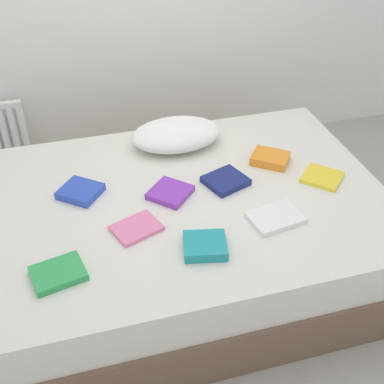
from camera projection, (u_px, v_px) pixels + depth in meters
name	position (u px, v px, depth m)	size (l,w,h in m)	color
ground_plane	(194.00, 264.00, 2.87)	(8.00, 8.00, 0.00)	#9E998E
bed	(194.00, 231.00, 2.72)	(2.00, 1.50, 0.50)	brown
pillow	(176.00, 134.00, 2.91)	(0.52, 0.35, 0.15)	white
textbook_pink	(136.00, 228.00, 2.34)	(0.21, 0.16, 0.02)	pink
textbook_yellow	(322.00, 177.00, 2.67)	(0.19, 0.19, 0.02)	yellow
textbook_white	(275.00, 218.00, 2.40)	(0.25, 0.18, 0.03)	white
textbook_purple	(170.00, 192.00, 2.56)	(0.19, 0.19, 0.03)	purple
textbook_teal	(205.00, 246.00, 2.23)	(0.19, 0.17, 0.05)	teal
textbook_green	(58.00, 273.00, 2.10)	(0.22, 0.17, 0.03)	green
textbook_blue	(80.00, 191.00, 2.56)	(0.19, 0.18, 0.04)	#2847B7
textbook_orange	(270.00, 158.00, 2.80)	(0.20, 0.16, 0.05)	orange
textbook_navy	(226.00, 181.00, 2.64)	(0.20, 0.19, 0.03)	navy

